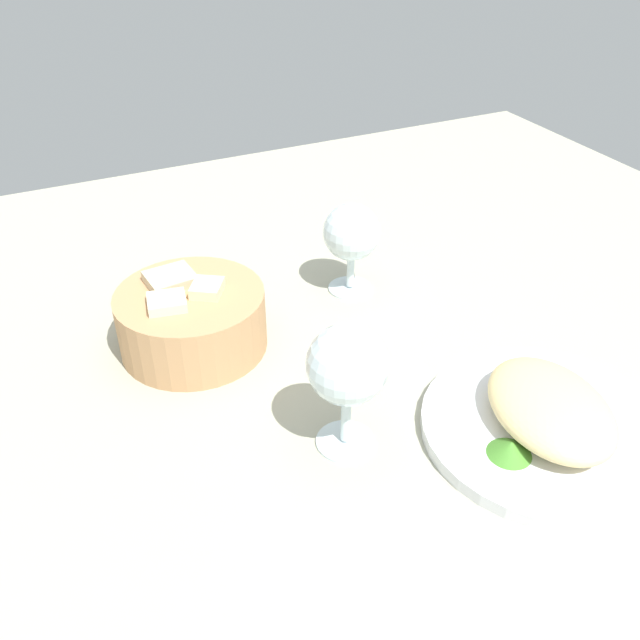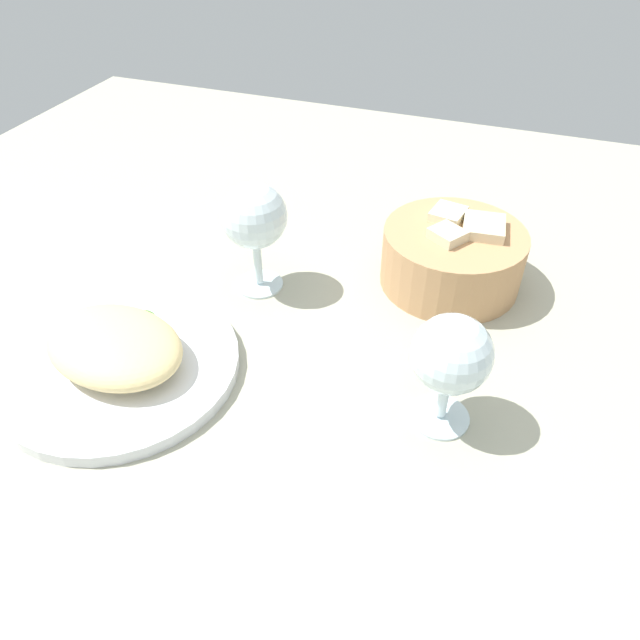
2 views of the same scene
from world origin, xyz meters
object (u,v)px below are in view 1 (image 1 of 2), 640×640
(wine_glass_near, at_px, (352,235))
(wine_glass_far, at_px, (347,369))
(bread_basket, at_px, (191,318))
(plate, at_px, (545,429))

(wine_glass_near, relative_size, wine_glass_far, 0.89)
(bread_basket, xyz_separation_m, wine_glass_near, (0.03, -0.22, 0.04))
(plate, bearing_deg, wine_glass_far, 68.05)
(bread_basket, distance_m, wine_glass_near, 0.23)
(bread_basket, relative_size, wine_glass_near, 1.40)
(bread_basket, bearing_deg, wine_glass_near, -81.92)
(bread_basket, bearing_deg, plate, -137.16)
(plate, xyz_separation_m, wine_glass_near, (0.32, 0.05, 0.07))
(wine_glass_far, bearing_deg, plate, -111.95)
(plate, distance_m, wine_glass_far, 0.22)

